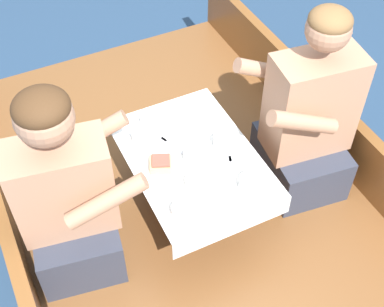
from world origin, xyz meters
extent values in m
plane|color=navy|center=(0.00, 0.00, 0.00)|extent=(60.00, 60.00, 0.00)
cube|color=brown|center=(0.00, 0.00, 0.16)|extent=(1.77, 2.82, 0.31)
cube|color=brown|center=(-0.86, 0.00, 0.47)|extent=(0.06, 2.82, 0.33)
cube|color=brown|center=(0.86, 0.00, 0.47)|extent=(0.06, 2.82, 0.33)
cylinder|color=#B2B2B7|center=(0.00, -0.03, 0.49)|extent=(0.07, 0.07, 0.36)
cube|color=brown|center=(0.00, -0.03, 0.68)|extent=(0.52, 0.75, 0.02)
cube|color=white|center=(0.00, -0.03, 0.69)|extent=(0.55, 0.78, 0.00)
cube|color=white|center=(0.00, -0.42, 0.64)|extent=(0.55, 0.00, 0.10)
cube|color=white|center=(0.00, 0.36, 0.64)|extent=(0.55, 0.00, 0.10)
cube|color=#333847|center=(-0.58, -0.03, 0.44)|extent=(0.43, 0.49, 0.26)
cube|color=tan|center=(-0.58, -0.03, 0.79)|extent=(0.43, 0.28, 0.45)
sphere|color=tan|center=(-0.58, -0.03, 1.18)|extent=(0.22, 0.22, 0.22)
ellipsoid|color=#472D19|center=(-0.58, -0.03, 1.23)|extent=(0.21, 0.21, 0.12)
cylinder|color=tan|center=(-0.40, 0.12, 0.86)|extent=(0.34, 0.12, 0.21)
cylinder|color=tan|center=(-0.46, -0.23, 0.86)|extent=(0.34, 0.12, 0.21)
cube|color=#333847|center=(0.58, -0.09, 0.44)|extent=(0.41, 0.48, 0.26)
cube|color=tan|center=(0.58, -0.09, 0.83)|extent=(0.42, 0.27, 0.52)
sphere|color=tan|center=(0.58, -0.09, 1.23)|extent=(0.19, 0.19, 0.19)
ellipsoid|color=brown|center=(0.58, -0.09, 1.28)|extent=(0.18, 0.18, 0.11)
cylinder|color=tan|center=(0.41, -0.25, 0.93)|extent=(0.34, 0.11, 0.21)
cylinder|color=tan|center=(0.45, 0.11, 0.93)|extent=(0.34, 0.11, 0.21)
cylinder|color=white|center=(-0.15, -0.03, 0.70)|extent=(0.17, 0.17, 0.01)
cylinder|color=white|center=(0.04, 0.13, 0.70)|extent=(0.17, 0.17, 0.01)
cube|color=tan|center=(-0.15, -0.03, 0.72)|extent=(0.12, 0.12, 0.04)
cube|color=#B74C3D|center=(-0.15, -0.03, 0.74)|extent=(0.10, 0.10, 0.01)
cylinder|color=white|center=(0.17, -0.31, 0.71)|extent=(0.15, 0.15, 0.04)
cylinder|color=beige|center=(0.17, -0.31, 0.72)|extent=(0.12, 0.12, 0.02)
cylinder|color=white|center=(-0.04, -0.19, 0.71)|extent=(0.13, 0.13, 0.04)
cylinder|color=beige|center=(-0.04, -0.19, 0.72)|extent=(0.10, 0.10, 0.02)
cylinder|color=white|center=(-0.07, 0.25, 0.71)|extent=(0.13, 0.13, 0.04)
cylinder|color=beige|center=(-0.07, 0.25, 0.72)|extent=(0.11, 0.11, 0.02)
cylinder|color=white|center=(0.01, -0.06, 0.71)|extent=(0.12, 0.12, 0.04)
cylinder|color=beige|center=(0.01, -0.06, 0.72)|extent=(0.10, 0.10, 0.02)
cylinder|color=white|center=(-0.19, -0.30, 0.72)|extent=(0.07, 0.07, 0.05)
torus|color=white|center=(-0.14, -0.30, 0.72)|extent=(0.04, 0.01, 0.04)
cylinder|color=#3D2314|center=(-0.19, -0.30, 0.74)|extent=(0.06, 0.06, 0.01)
cylinder|color=white|center=(0.15, -0.03, 0.72)|extent=(0.07, 0.07, 0.06)
torus|color=white|center=(0.19, -0.03, 0.73)|extent=(0.04, 0.01, 0.04)
cylinder|color=#3D2314|center=(0.15, -0.03, 0.74)|extent=(0.06, 0.06, 0.01)
cylinder|color=white|center=(-0.18, 0.17, 0.72)|extent=(0.06, 0.06, 0.06)
torus|color=white|center=(-0.14, 0.17, 0.72)|extent=(0.04, 0.01, 0.04)
cylinder|color=#3D2314|center=(-0.18, 0.17, 0.74)|extent=(0.05, 0.05, 0.01)
cube|color=silver|center=(-0.05, 0.06, 0.69)|extent=(0.07, 0.16, 0.00)
cube|color=silver|center=(-0.07, 0.12, 0.69)|extent=(0.03, 0.04, 0.00)
cube|color=silver|center=(0.12, -0.18, 0.69)|extent=(0.07, 0.16, 0.00)
cube|color=silver|center=(0.15, -0.12, 0.69)|extent=(0.03, 0.04, 0.00)
cube|color=silver|center=(-0.16, -0.20, 0.69)|extent=(0.16, 0.09, 0.00)
cube|color=silver|center=(-0.19, 0.29, 0.69)|extent=(0.13, 0.13, 0.00)
camera|label=1|loc=(-0.71, -1.49, 2.47)|focal=50.00mm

